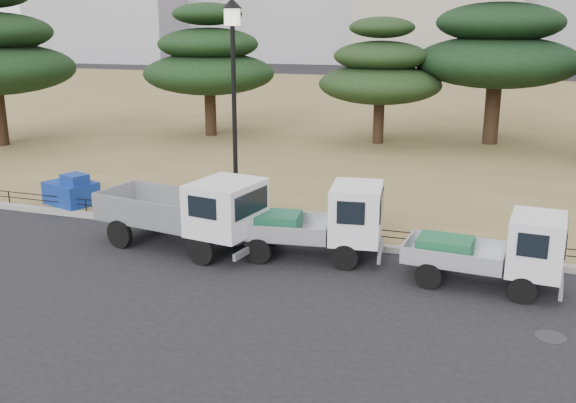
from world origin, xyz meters
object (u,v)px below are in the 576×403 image
at_px(truck_large, 188,209).
at_px(truck_kei_rear, 495,250).
at_px(truck_kei_front, 320,221).
at_px(street_lamp, 234,77).
at_px(tarp_pile, 72,192).

distance_m(truck_large, truck_kei_rear, 7.83).
bearing_deg(truck_kei_rear, truck_large, -176.52).
relative_size(truck_kei_front, street_lamp, 0.61).
relative_size(truck_large, truck_kei_rear, 1.35).
distance_m(truck_kei_rear, street_lamp, 8.28).
xyz_separation_m(street_lamp, tarp_pile, (-6.04, 0.41, -3.89)).
bearing_deg(street_lamp, tarp_pile, 176.14).
relative_size(truck_kei_rear, tarp_pile, 1.90).
bearing_deg(tarp_pile, truck_kei_front, -11.01).
xyz_separation_m(truck_large, street_lamp, (0.60, 1.82, 3.35)).
xyz_separation_m(truck_kei_front, truck_kei_rear, (4.31, -0.57, -0.08)).
xyz_separation_m(truck_large, truck_kei_rear, (7.83, -0.09, -0.21)).
height_order(truck_kei_front, tarp_pile, truck_kei_front).
distance_m(truck_large, street_lamp, 3.86).
distance_m(truck_large, truck_kei_front, 3.56).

